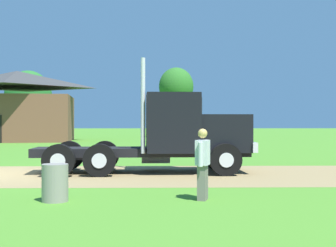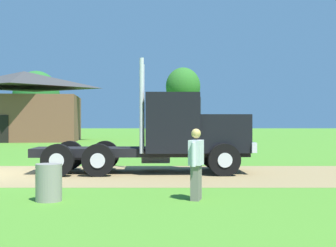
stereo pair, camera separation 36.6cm
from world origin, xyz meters
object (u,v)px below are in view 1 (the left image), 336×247
at_px(steel_barrel, 55,183).
at_px(shed_building, 17,107).
at_px(visitor_standing_near, 203,162).
at_px(truck_foreground_white, 174,135).

bearing_deg(steel_barrel, shed_building, 107.71).
height_order(visitor_standing_near, shed_building, shed_building).
xyz_separation_m(visitor_standing_near, shed_building, (-13.18, 31.23, 2.11)).
distance_m(truck_foreground_white, visitor_standing_near, 5.65).
xyz_separation_m(truck_foreground_white, shed_building, (-12.75, 25.61, 1.68)).
relative_size(visitor_standing_near, steel_barrel, 1.94).
relative_size(truck_foreground_white, visitor_standing_near, 4.69).
bearing_deg(shed_building, visitor_standing_near, -67.11).
xyz_separation_m(visitor_standing_near, steel_barrel, (-3.17, -0.13, -0.43)).
height_order(truck_foreground_white, steel_barrel, truck_foreground_white).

